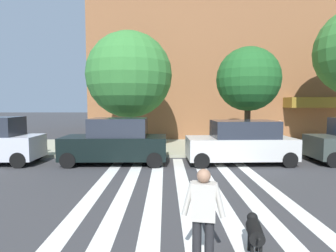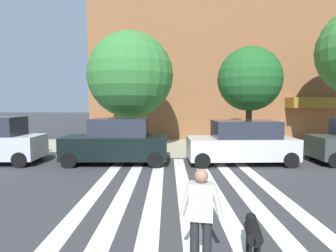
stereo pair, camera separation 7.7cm
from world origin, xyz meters
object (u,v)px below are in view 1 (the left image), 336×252
(pedestrian_dog_walker, at_px, (203,213))
(dog_on_leash, at_px, (255,231))
(pedestrian_bystander, at_px, (279,133))
(street_tree_middle, at_px, (248,79))
(parked_car_behind_first, at_px, (116,142))
(parked_car_third_in_line, at_px, (241,143))
(street_tree_nearest, at_px, (129,75))

(pedestrian_dog_walker, xyz_separation_m, dog_on_leash, (0.96, 0.39, -0.48))
(pedestrian_bystander, bearing_deg, street_tree_middle, -176.49)
(parked_car_behind_first, xyz_separation_m, street_tree_middle, (6.55, 2.43, 2.97))
(dog_on_leash, xyz_separation_m, pedestrian_bystander, (4.57, 10.07, 0.63))
(parked_car_behind_first, bearing_deg, pedestrian_bystander, 16.95)
(pedestrian_dog_walker, bearing_deg, parked_car_behind_first, 109.50)
(parked_car_behind_first, height_order, dog_on_leash, parked_car_behind_first)
(parked_car_third_in_line, distance_m, pedestrian_bystander, 3.76)
(parked_car_third_in_line, height_order, street_tree_middle, street_tree_middle)
(parked_car_third_in_line, distance_m, dog_on_leash, 7.76)
(pedestrian_bystander, bearing_deg, dog_on_leash, -114.42)
(street_tree_nearest, bearing_deg, street_tree_middle, -8.68)
(street_tree_nearest, height_order, pedestrian_bystander, street_tree_nearest)
(street_tree_nearest, xyz_separation_m, street_tree_middle, (6.36, -0.97, -0.32))
(parked_car_behind_first, relative_size, dog_on_leash, 4.68)
(parked_car_behind_first, xyz_separation_m, pedestrian_bystander, (8.33, 2.54, 0.11))
(parked_car_third_in_line, xyz_separation_m, pedestrian_dog_walker, (-2.75, -7.92, -0.01))
(street_tree_nearest, bearing_deg, pedestrian_dog_walker, -76.98)
(street_tree_nearest, bearing_deg, parked_car_third_in_line, -32.34)
(street_tree_middle, bearing_deg, street_tree_nearest, 171.32)
(dog_on_leash, relative_size, pedestrian_bystander, 0.59)
(pedestrian_dog_walker, relative_size, dog_on_leash, 1.69)
(parked_car_third_in_line, bearing_deg, pedestrian_bystander, 42.45)
(street_tree_nearest, height_order, street_tree_middle, street_tree_nearest)
(pedestrian_bystander, bearing_deg, street_tree_nearest, 173.95)
(parked_car_behind_first, xyz_separation_m, street_tree_nearest, (0.19, 3.40, 3.29))
(parked_car_third_in_line, xyz_separation_m, dog_on_leash, (-1.80, -7.53, -0.50))
(dog_on_leash, bearing_deg, pedestrian_bystander, 65.58)
(street_tree_nearest, bearing_deg, pedestrian_bystander, -6.05)
(parked_car_third_in_line, bearing_deg, dog_on_leash, -103.42)
(parked_car_behind_first, bearing_deg, street_tree_middle, 20.35)
(street_tree_middle, relative_size, pedestrian_dog_walker, 3.34)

